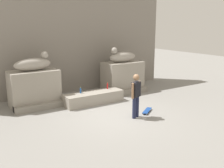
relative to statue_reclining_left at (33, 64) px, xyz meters
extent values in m
plane|color=gray|center=(2.26, -2.96, -1.83)|extent=(40.00, 40.00, 0.00)
cube|color=gray|center=(2.26, 1.61, 0.85)|extent=(11.30, 0.60, 5.37)
cube|color=gray|center=(-0.04, 0.00, -1.06)|extent=(2.03, 1.13, 1.55)
cube|color=gray|center=(4.56, 0.00, -1.06)|extent=(2.03, 1.13, 1.55)
ellipsoid|color=#9E968B|center=(-0.04, 0.00, -0.02)|extent=(1.65, 0.74, 0.52)
sphere|color=#9E968B|center=(0.51, 0.06, 0.33)|extent=(0.32, 0.32, 0.32)
ellipsoid|color=#9E968B|center=(4.56, 0.00, -0.02)|extent=(1.63, 0.67, 0.52)
sphere|color=#9E968B|center=(4.02, -0.04, 0.33)|extent=(0.32, 0.32, 0.32)
cube|color=gray|center=(2.26, -1.07, -1.58)|extent=(2.69, 0.79, 0.51)
cylinder|color=#1E233F|center=(2.81, -3.47, -1.42)|extent=(0.14, 0.14, 0.82)
cylinder|color=#1E233F|center=(2.63, -3.54, -1.42)|extent=(0.14, 0.14, 0.82)
cube|color=black|center=(2.72, -3.50, -0.73)|extent=(0.41, 0.31, 0.56)
sphere|color=#8C6647|center=(2.72, -3.50, -0.28)|extent=(0.23, 0.23, 0.23)
cylinder|color=#8C6647|center=(2.93, -3.43, -0.74)|extent=(0.09, 0.09, 0.58)
cylinder|color=#8C6647|center=(2.51, -3.58, -0.74)|extent=(0.09, 0.09, 0.58)
cube|color=navy|center=(3.49, -3.27, -1.76)|extent=(0.77, 0.62, 0.02)
cylinder|color=white|center=(3.28, -3.50, -1.80)|extent=(0.06, 0.06, 0.06)
cylinder|color=white|center=(3.20, -3.38, -1.80)|extent=(0.06, 0.06, 0.06)
cylinder|color=white|center=(3.78, -3.16, -1.80)|extent=(0.06, 0.06, 0.06)
cylinder|color=white|center=(3.70, -3.04, -1.80)|extent=(0.06, 0.06, 0.06)
cylinder|color=#194C99|center=(1.71, -0.89, -1.22)|extent=(0.07, 0.07, 0.20)
cylinder|color=#194C99|center=(1.71, -0.89, -1.09)|extent=(0.03, 0.03, 0.06)
cylinder|color=yellow|center=(1.71, -0.89, -1.05)|extent=(0.04, 0.04, 0.01)
cylinder|color=red|center=(3.11, -0.87, -1.21)|extent=(0.07, 0.07, 0.24)
cylinder|color=red|center=(3.11, -0.87, -1.06)|extent=(0.03, 0.03, 0.06)
cylinder|color=yellow|center=(3.11, -0.87, -1.02)|extent=(0.04, 0.04, 0.01)
cube|color=gray|center=(2.26, -0.59, -1.70)|extent=(6.63, 0.50, 0.26)
camera|label=1|loc=(-3.07, -10.87, 1.65)|focal=41.80mm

